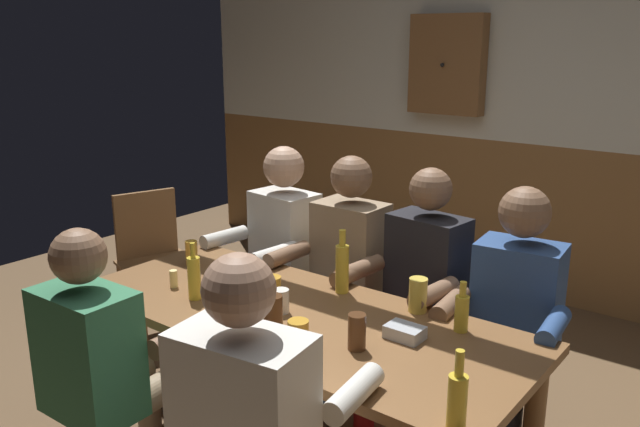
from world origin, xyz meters
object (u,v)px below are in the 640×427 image
object	(u,v)px
plate_0	(241,271)
pint_glass_2	(418,295)
person_3	(511,315)
bottle_3	(457,399)
condiment_caddy	(405,332)
pint_glass_0	(298,335)
dining_table	(295,334)
pint_glass_3	(281,301)
pint_glass_6	(273,312)
wall_dart_cabinet	(447,65)
person_1	(343,267)
chair_empty_near_right	(155,258)
person_4	(106,358)
person_5	(256,423)
pint_glass_1	(272,288)
bottle_2	(194,277)
bottle_1	(462,312)
person_0	(277,248)
bottle_0	(342,267)
pint_glass_5	(192,253)
table_candle	(174,279)
person_2	(417,289)
pint_glass_4	(357,332)

from	to	relation	value
plate_0	pint_glass_2	xyz separation A→B (m)	(0.90, 0.12, 0.06)
person_3	bottle_3	bearing A→B (deg)	96.72
condiment_caddy	pint_glass_0	size ratio (longest dim) A/B	1.23
dining_table	pint_glass_3	world-z (taller)	pint_glass_3
pint_glass_6	wall_dart_cabinet	distance (m)	2.80
person_1	plate_0	distance (m)	0.53
chair_empty_near_right	bottle_3	distance (m)	2.66
person_4	person_5	world-z (taller)	person_5
person_4	pint_glass_2	size ratio (longest dim) A/B	8.19
pint_glass_3	person_1	bearing A→B (deg)	104.65
person_3	plate_0	xyz separation A→B (m)	(-1.18, -0.43, 0.06)
pint_glass_3	pint_glass_1	bearing A→B (deg)	147.25
plate_0	bottle_2	size ratio (longest dim) A/B	0.94
person_5	pint_glass_2	bearing A→B (deg)	81.85
bottle_1	pint_glass_6	size ratio (longest dim) A/B	1.51
dining_table	person_5	distance (m)	0.76
person_0	pint_glass_3	bearing A→B (deg)	139.06
bottle_0	pint_glass_5	world-z (taller)	bottle_0
person_3	pint_glass_0	size ratio (longest dim) A/B	10.72
chair_empty_near_right	person_3	bearing A→B (deg)	110.89
person_4	pint_glass_5	size ratio (longest dim) A/B	9.42
table_candle	pint_glass_2	xyz separation A→B (m)	(1.01, 0.44, 0.03)
table_candle	plate_0	size ratio (longest dim) A/B	0.34
pint_glass_5	pint_glass_2	bearing A→B (deg)	9.44
person_1	person_4	xyz separation A→B (m)	(-0.17, -1.28, -0.04)
chair_empty_near_right	bottle_2	world-z (taller)	bottle_2
plate_0	person_2	bearing A→B (deg)	31.49
person_0	person_2	xyz separation A→B (m)	(0.89, -0.01, -0.02)
condiment_caddy	pint_glass_2	xyz separation A→B (m)	(-0.09, 0.25, 0.05)
person_3	pint_glass_5	bearing A→B (deg)	13.13
pint_glass_2	pint_glass_5	size ratio (longest dim) A/B	1.15
pint_glass_1	pint_glass_6	xyz separation A→B (m)	(0.19, -0.21, 0.02)
plate_0	bottle_2	world-z (taller)	bottle_2
person_5	chair_empty_near_right	size ratio (longest dim) A/B	1.43
bottle_3	wall_dart_cabinet	size ratio (longest dim) A/B	0.36
person_1	pint_glass_3	xyz separation A→B (m)	(0.18, -0.68, 0.08)
pint_glass_2	pint_glass_4	xyz separation A→B (m)	(-0.01, -0.43, -0.00)
person_5	bottle_3	world-z (taller)	person_5
person_1	person_5	world-z (taller)	person_5
person_1	person_3	size ratio (longest dim) A/B	1.03
person_1	pint_glass_2	world-z (taller)	person_1
chair_empty_near_right	pint_glass_5	bearing A→B (deg)	82.32
person_2	pint_glass_3	distance (m)	0.73
table_candle	bottle_3	size ratio (longest dim) A/B	0.32
pint_glass_1	wall_dart_cabinet	distance (m)	2.57
person_4	person_3	bearing A→B (deg)	47.96
pint_glass_2	person_4	bearing A→B (deg)	-129.50
bottle_3	pint_glass_3	xyz separation A→B (m)	(-0.94, 0.31, -0.05)
pint_glass_1	chair_empty_near_right	bearing A→B (deg)	161.36
pint_glass_4	pint_glass_0	bearing A→B (deg)	-140.44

